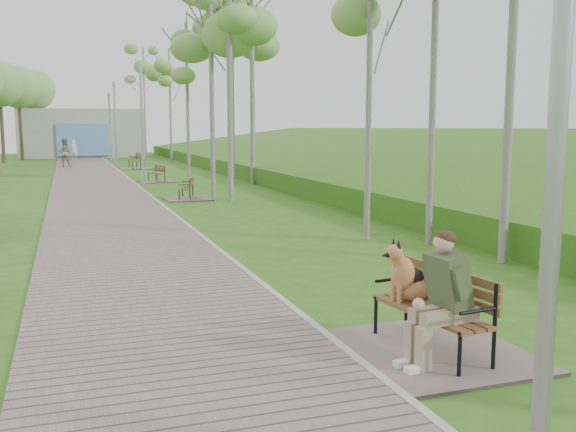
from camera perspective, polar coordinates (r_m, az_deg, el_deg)
name	(u,v)px	position (r m, az deg, el deg)	size (l,w,h in m)	color
ground	(339,347)	(7.52, 4.56, -11.55)	(120.00, 120.00, 0.00)	#2A5516
walkway	(95,187)	(28.12, -16.76, 2.50)	(3.50, 67.00, 0.04)	#71605C
kerb	(138,185)	(28.24, -13.21, 2.66)	(0.10, 67.00, 0.05)	#999993
embankment	(403,181)	(30.48, 10.18, 3.06)	(14.00, 70.00, 1.60)	#457B22
building_north	(82,133)	(57.48, -17.87, 7.01)	(10.00, 5.20, 4.00)	#9E9E99
bench_main	(428,314)	(7.28, 12.37, -8.50)	(1.91, 2.13, 1.67)	#71605C
bench_second	(186,194)	(22.71, -9.03, 1.92)	(1.58, 1.75, 0.97)	#71605C
bench_third	(157,178)	(30.28, -11.60, 3.32)	(1.56, 1.73, 0.96)	#71605C
bench_far	(135,165)	(39.99, -13.47, 4.42)	(1.98, 2.20, 1.21)	#71605C
lamp_post_near	(558,116)	(4.52, 22.87, 8.16)	(0.21, 0.21, 5.50)	#95989D
lamp_post_second	(142,132)	(26.75, -12.82, 7.26)	(0.19, 0.19, 4.91)	#95989D
lamp_post_third	(115,127)	(42.11, -15.09, 7.61)	(0.21, 0.21, 5.32)	#95989D
lamp_post_far	(110,130)	(47.68, -15.54, 7.34)	(0.19, 0.19, 4.88)	#95989D
pedestrian_near	(74,150)	(53.11, -18.51, 5.60)	(0.54, 0.36, 1.49)	white
pedestrian_far	(64,153)	(42.99, -19.26, 5.35)	(0.89, 0.70, 1.84)	gray
birch_mid_a	(211,15)	(23.19, -6.90, 17.34)	(2.26, 2.26, 8.06)	silver
birch_mid_c	(229,0)	(22.03, -5.29, 18.56)	(2.74, 2.74, 8.39)	silver
birch_far_a	(231,20)	(29.20, -5.09, 16.93)	(2.89, 2.89, 9.04)	silver
birch_far_b	(186,52)	(31.86, -9.01, 14.24)	(2.56, 2.56, 7.74)	silver
birch_far_c	(169,70)	(46.66, -10.49, 12.68)	(2.22, 2.22, 8.28)	silver
birch_distant_b	(144,68)	(57.37, -12.72, 12.74)	(2.35, 2.35, 9.60)	silver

